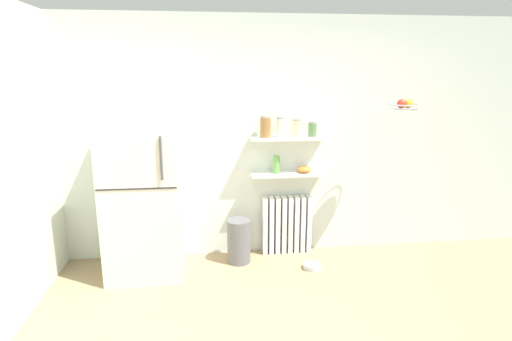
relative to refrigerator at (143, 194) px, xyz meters
name	(u,v)px	position (x,y,z in m)	size (l,w,h in m)	color
ground_plane	(293,327)	(1.30, -1.15, -0.83)	(7.04, 7.04, 0.00)	#9E8460
back_wall	(267,138)	(1.30, 0.40, 0.47)	(7.04, 0.10, 2.60)	silver
refrigerator	(143,194)	(0.00, 0.00, 0.00)	(0.74, 0.74, 1.65)	silver
radiator	(287,225)	(1.52, 0.27, -0.50)	(0.55, 0.12, 0.66)	white
wall_shelf_lower	(288,174)	(1.52, 0.24, 0.10)	(0.82, 0.22, 0.03)	white
wall_shelf_upper	(289,138)	(1.52, 0.24, 0.50)	(0.82, 0.22, 0.03)	white
storage_jar_0	(265,127)	(1.26, 0.24, 0.62)	(0.11, 0.11, 0.23)	olive
storage_jar_1	(281,127)	(1.43, 0.24, 0.62)	(0.10, 0.10, 0.22)	silver
storage_jar_2	(297,128)	(1.60, 0.24, 0.61)	(0.11, 0.11, 0.19)	beige
storage_jar_3	(313,129)	(1.77, 0.24, 0.59)	(0.09, 0.09, 0.16)	#5B7F4C
vase	(276,164)	(1.38, 0.24, 0.21)	(0.07, 0.07, 0.20)	#66A84C
shelf_bowl	(304,169)	(1.69, 0.24, 0.15)	(0.15, 0.15, 0.07)	orange
trash_bin	(239,241)	(0.96, 0.09, -0.59)	(0.25, 0.25, 0.48)	slate
pet_food_bowl	(312,266)	(1.71, -0.17, -0.80)	(0.19, 0.19, 0.05)	#B7B7BC
hanging_fruit_basket	(405,105)	(2.62, -0.10, 0.87)	(0.31, 0.31, 0.10)	#B2B2B7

